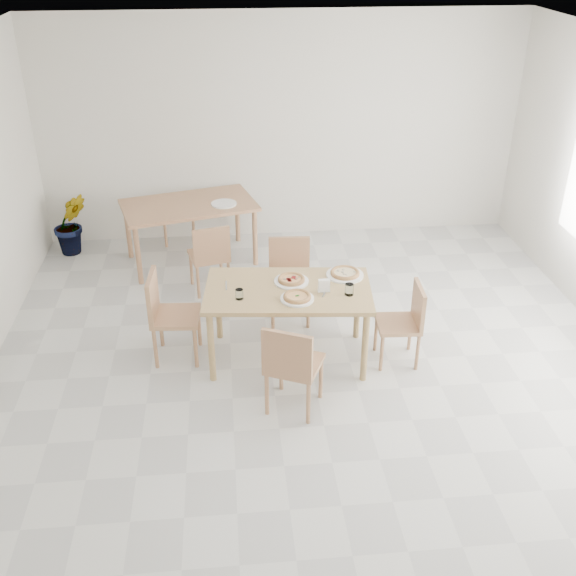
{
  "coord_description": "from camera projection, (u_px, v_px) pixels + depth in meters",
  "views": [
    {
      "loc": [
        -0.72,
        -4.74,
        3.71
      ],
      "look_at": [
        -0.2,
        0.59,
        0.76
      ],
      "focal_mm": 42.0,
      "sensor_mm": 36.0,
      "label": 1
    }
  ],
  "objects": [
    {
      "name": "second_table",
      "position": [
        189.0,
        210.0,
        7.97
      ],
      "size": [
        1.7,
        1.24,
        0.75
      ],
      "rotation": [
        0.0,
        0.0,
        0.26
      ],
      "color": "tan",
      "rests_on": "ground"
    },
    {
      "name": "tumbler_a",
      "position": [
        349.0,
        289.0,
        6.0
      ],
      "size": [
        0.08,
        0.08,
        0.1
      ],
      "primitive_type": "cylinder",
      "color": "white",
      "rests_on": "main_table"
    },
    {
      "name": "pizza_margherita",
      "position": [
        297.0,
        296.0,
        5.93
      ],
      "size": [
        0.25,
        0.25,
        0.03
      ],
      "rotation": [
        0.0,
        0.0,
        0.02
      ],
      "color": "tan",
      "rests_on": "plate_margherita"
    },
    {
      "name": "plate_mushroom",
      "position": [
        345.0,
        275.0,
        6.33
      ],
      "size": [
        0.35,
        0.35,
        0.02
      ],
      "primitive_type": "cylinder",
      "color": "white",
      "rests_on": "main_table"
    },
    {
      "name": "pizza_pepperoni",
      "position": [
        291.0,
        279.0,
        6.21
      ],
      "size": [
        0.3,
        0.3,
        0.03
      ],
      "rotation": [
        0.0,
        0.0,
        -0.23
      ],
      "color": "tan",
      "rests_on": "plate_pepperoni"
    },
    {
      "name": "chair_south",
      "position": [
        291.0,
        363.0,
        5.53
      ],
      "size": [
        0.56,
        0.56,
        0.86
      ],
      "rotation": [
        0.0,
        0.0,
        2.72
      ],
      "color": "tan",
      "rests_on": "ground"
    },
    {
      "name": "fork_b",
      "position": [
        226.0,
        286.0,
        6.16
      ],
      "size": [
        0.02,
        0.18,
        0.01
      ],
      "primitive_type": "cube",
      "rotation": [
        0.0,
        0.0,
        -0.0
      ],
      "color": "silver",
      "rests_on": "main_table"
    },
    {
      "name": "chair_back_n",
      "position": [
        176.0,
        202.0,
        8.66
      ],
      "size": [
        0.48,
        0.48,
        0.85
      ],
      "rotation": [
        0.0,
        0.0,
        0.15
      ],
      "color": "tan",
      "rests_on": "ground"
    },
    {
      "name": "fork_a",
      "position": [
        325.0,
        293.0,
        6.04
      ],
      "size": [
        0.08,
        0.16,
        0.01
      ],
      "primitive_type": "cube",
      "rotation": [
        0.0,
        0.0,
        -0.4
      ],
      "color": "silver",
      "rests_on": "main_table"
    },
    {
      "name": "plate_margherita",
      "position": [
        297.0,
        299.0,
        5.94
      ],
      "size": [
        0.3,
        0.3,
        0.02
      ],
      "primitive_type": "cylinder",
      "color": "white",
      "rests_on": "main_table"
    },
    {
      "name": "chair_back_s",
      "position": [
        210.0,
        254.0,
        7.38
      ],
      "size": [
        0.49,
        0.49,
        0.82
      ],
      "rotation": [
        0.0,
        0.0,
        3.39
      ],
      "color": "tan",
      "rests_on": "ground"
    },
    {
      "name": "main_table",
      "position": [
        288.0,
        297.0,
        6.15
      ],
      "size": [
        1.58,
        1.0,
        0.75
      ],
      "rotation": [
        0.0,
        0.0,
        -0.1
      ],
      "color": "tan",
      "rests_on": "ground"
    },
    {
      "name": "chair_west",
      "position": [
        166.0,
        311.0,
        6.25
      ],
      "size": [
        0.46,
        0.46,
        0.88
      ],
      "rotation": [
        0.0,
        0.0,
        1.5
      ],
      "color": "tan",
      "rests_on": "ground"
    },
    {
      "name": "potted_plant",
      "position": [
        71.0,
        224.0,
        8.31
      ],
      "size": [
        0.53,
        0.49,
        0.78
      ],
      "primitive_type": "imported",
      "rotation": [
        0.0,
        0.0,
        0.4
      ],
      "color": "#1F5A1B",
      "rests_on": "ground"
    },
    {
      "name": "chair_east",
      "position": [
        406.0,
        319.0,
        6.22
      ],
      "size": [
        0.41,
        0.41,
        0.79
      ],
      "rotation": [
        0.0,
        0.0,
        -1.62
      ],
      "color": "tan",
      "rests_on": "ground"
    },
    {
      "name": "pizza_mushroom",
      "position": [
        345.0,
        273.0,
        6.32
      ],
      "size": [
        0.35,
        0.35,
        0.03
      ],
      "rotation": [
        0.0,
        0.0,
        0.36
      ],
      "color": "tan",
      "rests_on": "plate_mushroom"
    },
    {
      "name": "plate_empty",
      "position": [
        224.0,
        204.0,
        7.9
      ],
      "size": [
        0.3,
        0.3,
        0.02
      ],
      "primitive_type": "cylinder",
      "color": "white",
      "rests_on": "second_table"
    },
    {
      "name": "napkin_holder",
      "position": [
        324.0,
        286.0,
        6.03
      ],
      "size": [
        0.11,
        0.06,
        0.13
      ],
      "rotation": [
        0.0,
        0.0,
        0.01
      ],
      "color": "silver",
      "rests_on": "main_table"
    },
    {
      "name": "plate_pepperoni",
      "position": [
        291.0,
        281.0,
        6.22
      ],
      "size": [
        0.32,
        0.32,
        0.02
      ],
      "primitive_type": "cylinder",
      "color": "white",
      "rests_on": "main_table"
    },
    {
      "name": "tumbler_b",
      "position": [
        239.0,
        294.0,
        5.93
      ],
      "size": [
        0.07,
        0.07,
        0.09
      ],
      "primitive_type": "cylinder",
      "color": "white",
      "rests_on": "main_table"
    },
    {
      "name": "chair_north",
      "position": [
        290.0,
        273.0,
        6.93
      ],
      "size": [
        0.45,
        0.45,
        0.85
      ],
      "rotation": [
        0.0,
        0.0,
        -0.06
      ],
      "color": "tan",
      "rests_on": "ground"
    }
  ]
}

